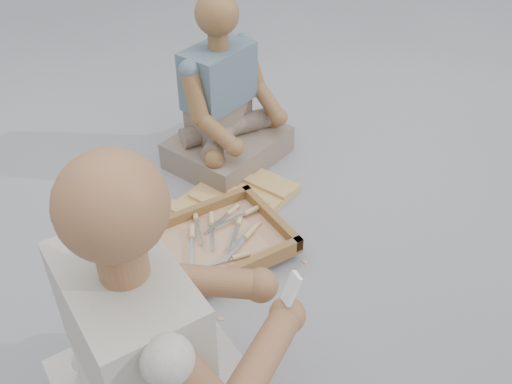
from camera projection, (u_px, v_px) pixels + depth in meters
ground at (302, 268)px, 2.25m from camera, size 60.00×60.00×0.00m
carved_panel at (230, 204)px, 2.53m from camera, size 0.65×0.52×0.04m
tool_tray at (219, 241)px, 2.28m from camera, size 0.56×0.47×0.07m
chisel_0 at (196, 218)px, 2.37m from camera, size 0.11×0.21×0.02m
chisel_1 at (239, 223)px, 2.36m from camera, size 0.17×0.16×0.02m
chisel_2 at (211, 222)px, 2.34m from camera, size 0.13×0.20×0.02m
chisel_3 at (192, 236)px, 2.28m from camera, size 0.13×0.20×0.02m
chisel_4 at (247, 236)px, 2.28m from camera, size 0.21×0.10×0.02m
chisel_5 at (230, 213)px, 2.41m from camera, size 0.22×0.08×0.02m
chisel_6 at (247, 212)px, 2.39m from camera, size 0.22×0.02×0.02m
chisel_7 at (236, 257)px, 2.19m from camera, size 0.22×0.08×0.02m
chisel_8 at (251, 230)px, 2.32m from camera, size 0.22×0.07×0.02m
wood_chip_0 at (238, 259)px, 2.28m from camera, size 0.02×0.02×0.00m
wood_chip_1 at (125, 246)px, 2.34m from camera, size 0.02×0.02×0.00m
wood_chip_2 at (127, 258)px, 2.28m from camera, size 0.02×0.02×0.00m
wood_chip_3 at (244, 284)px, 2.18m from camera, size 0.02×0.02×0.00m
wood_chip_4 at (270, 228)px, 2.43m from camera, size 0.02×0.02×0.00m
wood_chip_5 at (142, 285)px, 2.17m from camera, size 0.02×0.02×0.00m
wood_chip_6 at (230, 249)px, 2.33m from camera, size 0.02×0.02×0.00m
wood_chip_7 at (195, 280)px, 2.19m from camera, size 0.02×0.02×0.00m
wood_chip_8 at (206, 273)px, 2.22m from camera, size 0.02×0.02×0.00m
wood_chip_9 at (182, 216)px, 2.49m from camera, size 0.02×0.02×0.00m
wood_chip_10 at (157, 240)px, 2.37m from camera, size 0.02×0.02×0.00m
wood_chip_11 at (305, 262)px, 2.27m from camera, size 0.02×0.02×0.00m
wood_chip_12 at (221, 227)px, 2.44m from camera, size 0.02×0.02×0.00m
wood_chip_13 at (221, 319)px, 2.04m from camera, size 0.02×0.02×0.00m
craftsman at (159, 364)px, 1.49m from camera, size 0.70×0.69×1.01m
companion at (225, 110)px, 2.68m from camera, size 0.62×0.54×0.83m
mobile_phone at (291, 289)px, 1.53m from camera, size 0.05×0.05×0.10m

